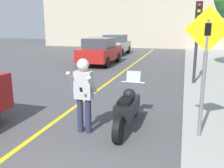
{
  "coord_description": "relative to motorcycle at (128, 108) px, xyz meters",
  "views": [
    {
      "loc": [
        2.54,
        -2.16,
        2.44
      ],
      "look_at": [
        0.85,
        3.65,
        1.02
      ],
      "focal_mm": 40.0,
      "sensor_mm": 36.0,
      "label": 1
    }
  ],
  "objects": [
    {
      "name": "road_center_line",
      "position": [
        -1.9,
        2.54,
        -0.49
      ],
      "size": [
        0.12,
        36.0,
        0.01
      ],
      "color": "yellow",
      "rests_on": "ground"
    },
    {
      "name": "building_backdrop",
      "position": [
        -1.3,
        22.54,
        3.13
      ],
      "size": [
        28.0,
        1.2,
        7.25
      ],
      "color": "beige",
      "rests_on": "ground"
    },
    {
      "name": "person_biker",
      "position": [
        -0.9,
        -0.57,
        0.57
      ],
      "size": [
        0.59,
        0.47,
        1.74
      ],
      "color": "#282D4C",
      "rests_on": "ground"
    },
    {
      "name": "parked_car_red",
      "position": [
        -3.95,
        9.52,
        0.36
      ],
      "size": [
        1.88,
        4.2,
        1.68
      ],
      "color": "black",
      "rests_on": "ground"
    },
    {
      "name": "parked_car_silver",
      "position": [
        -4.5,
        15.27,
        0.36
      ],
      "size": [
        1.88,
        4.2,
        1.68
      ],
      "color": "black",
      "rests_on": "ground"
    },
    {
      "name": "traffic_light",
      "position": [
        1.67,
        5.03,
        1.89
      ],
      "size": [
        0.26,
        0.3,
        3.24
      ],
      "color": "#2D2D30",
      "rests_on": "sidewalk_curb"
    },
    {
      "name": "motorcycle",
      "position": [
        0.0,
        0.0,
        0.0
      ],
      "size": [
        0.62,
        2.31,
        1.28
      ],
      "color": "black",
      "rests_on": "ground"
    },
    {
      "name": "crossing_sign",
      "position": [
        1.65,
        -0.29,
        1.25
      ],
      "size": [
        0.91,
        0.08,
        2.71
      ],
      "color": "slate",
      "rests_on": "sidewalk_curb"
    }
  ]
}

